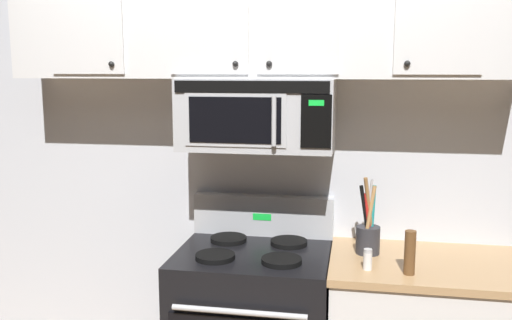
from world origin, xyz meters
name	(u,v)px	position (x,y,z in m)	size (l,w,h in m)	color
back_wall	(266,151)	(0.00, 0.79, 1.35)	(5.20, 0.10, 2.70)	silver
over_range_microwave	(258,114)	(0.00, 0.54, 1.58)	(0.76, 0.43, 0.35)	#B7BABF
upper_cabinets	(259,22)	(0.00, 0.57, 2.02)	(2.50, 0.36, 0.55)	silver
utensil_crock_charcoal	(368,234)	(0.56, 0.49, 1.00)	(0.12, 0.12, 0.38)	#2D2D33
salt_shaker	(368,259)	(0.55, 0.27, 0.95)	(0.04, 0.04, 0.10)	white
pepper_mill	(410,253)	(0.73, 0.24, 1.00)	(0.05, 0.05, 0.20)	brown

